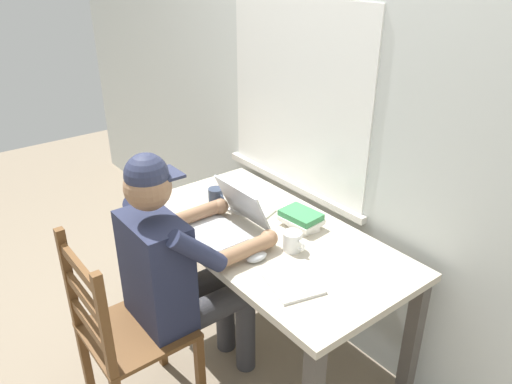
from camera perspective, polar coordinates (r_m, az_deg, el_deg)
The scene contains 12 objects.
ground_plane at distance 2.79m, azimuth 1.20°, elevation -18.09°, with size 8.00×8.00×0.00m, color gray.
back_wall at distance 2.39m, azimuth 9.71°, elevation 10.05°, with size 6.00×0.08×2.60m.
desk at distance 2.38m, azimuth 1.35°, elevation -6.88°, with size 1.39×0.72×0.75m.
seated_person at distance 2.22m, azimuth -8.87°, elevation -8.54°, with size 0.50×0.60×1.26m.
wooden_chair at distance 2.27m, azimuth -14.84°, elevation -15.56°, with size 0.42×0.42×0.95m.
laptop at distance 2.32m, azimuth -3.46°, elevation -3.41°, with size 0.33×0.32×0.22m.
computer_mouse at distance 2.13m, azimuth 0.07°, elevation -7.49°, with size 0.06×0.10×0.03m, color #ADAFB2.
coffee_mug_white at distance 2.19m, azimuth 4.24°, elevation -5.69°, with size 0.12×0.08×0.09m.
coffee_mug_dark at distance 2.57m, azimuth -4.62°, elevation -0.55°, with size 0.12×0.08×0.09m.
book_stack_main at distance 2.37m, azimuth 5.23°, elevation -3.12°, with size 0.20×0.15×0.08m.
paper_pile_near_laptop at distance 2.51m, azimuth -0.51°, elevation -2.10°, with size 0.21×0.14×0.01m, color white.
paper_pile_back_corner at distance 2.00m, azimuth 4.31°, elevation -10.43°, with size 0.21×0.19×0.01m, color white.
Camera 1 is at (1.54, -1.27, 1.95)m, focal length 34.71 mm.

